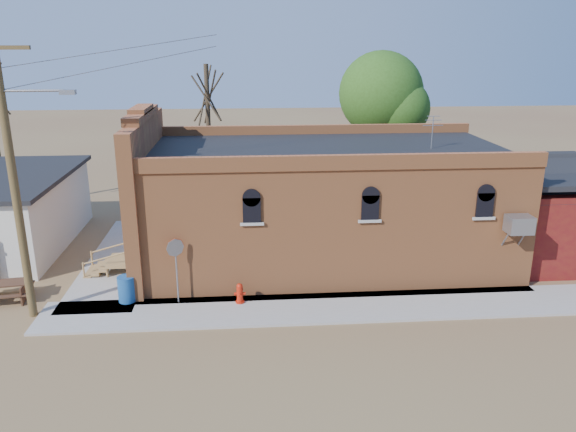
{
  "coord_description": "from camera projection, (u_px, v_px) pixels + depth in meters",
  "views": [
    {
      "loc": [
        -1.2,
        -15.94,
        8.58
      ],
      "look_at": [
        0.35,
        3.76,
        2.4
      ],
      "focal_mm": 35.0,
      "sensor_mm": 36.0,
      "label": 1
    }
  ],
  "objects": [
    {
      "name": "ground",
      "position": [
        286.0,
        323.0,
        17.81
      ],
      "size": [
        120.0,
        120.0,
        0.0
      ],
      "primitive_type": "plane",
      "color": "brown",
      "rests_on": "ground"
    },
    {
      "name": "sidewalk_south",
      "position": [
        329.0,
        308.0,
        18.77
      ],
      "size": [
        19.0,
        2.2,
        0.08
      ],
      "primitive_type": "cube",
      "color": "#9E9991",
      "rests_on": "ground"
    },
    {
      "name": "sidewalk_west",
      "position": [
        122.0,
        258.0,
        23.04
      ],
      "size": [
        2.6,
        10.0,
        0.08
      ],
      "primitive_type": "cube",
      "color": "#9E9991",
      "rests_on": "ground"
    },
    {
      "name": "brick_bar",
      "position": [
        317.0,
        204.0,
        22.47
      ],
      "size": [
        16.4,
        7.97,
        6.3
      ],
      "color": "#C8713D",
      "rests_on": "ground"
    },
    {
      "name": "red_shed",
      "position": [
        553.0,
        200.0,
        23.23
      ],
      "size": [
        5.4,
        6.4,
        4.3
      ],
      "color": "maroon",
      "rests_on": "ground"
    },
    {
      "name": "utility_pole",
      "position": [
        14.0,
        173.0,
        16.92
      ],
      "size": [
        3.12,
        0.26,
        9.0
      ],
      "color": "#48371C",
      "rests_on": "ground"
    },
    {
      "name": "tree_bare_near",
      "position": [
        207.0,
        95.0,
        28.18
      ],
      "size": [
        2.8,
        2.8,
        7.65
      ],
      "color": "#3F3024",
      "rests_on": "ground"
    },
    {
      "name": "tree_leafy",
      "position": [
        381.0,
        94.0,
        29.34
      ],
      "size": [
        4.4,
        4.4,
        8.15
      ],
      "color": "#3F3024",
      "rests_on": "ground"
    },
    {
      "name": "fire_hydrant",
      "position": [
        240.0,
        293.0,
        18.96
      ],
      "size": [
        0.4,
        0.37,
        0.7
      ],
      "rotation": [
        0.0,
        0.0,
        0.15
      ],
      "color": "red",
      "rests_on": "sidewalk_south"
    },
    {
      "name": "stop_sign",
      "position": [
        176.0,
        254.0,
        18.58
      ],
      "size": [
        0.55,
        0.38,
        2.29
      ],
      "rotation": [
        0.0,
        0.0,
        0.14
      ],
      "color": "gray",
      "rests_on": "sidewalk_south"
    },
    {
      "name": "trash_barrel",
      "position": [
        127.0,
        289.0,
        19.04
      ],
      "size": [
        0.6,
        0.6,
        0.9
      ],
      "primitive_type": "cylinder",
      "rotation": [
        0.0,
        0.0,
        0.04
      ],
      "color": "#1B4E8B",
      "rests_on": "sidewalk_west"
    },
    {
      "name": "picnic_table",
      "position": [
        6.0,
        288.0,
        19.3
      ],
      "size": [
        1.75,
        1.41,
        0.67
      ],
      "rotation": [
        0.0,
        0.0,
        0.14
      ],
      "color": "#482C1D",
      "rests_on": "ground"
    }
  ]
}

